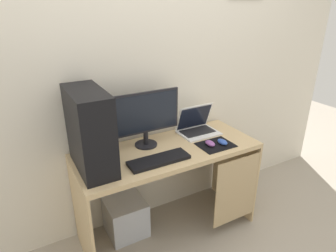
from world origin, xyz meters
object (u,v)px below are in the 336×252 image
mouse_right (222,142)px  subwoofer (126,217)px  mouse_left (210,143)px  laptop (197,127)px  monitor (146,117)px  pc_tower (90,131)px  keyboard (159,160)px

mouse_right → subwoofer: (-0.70, 0.27, -0.61)m
mouse_left → subwoofer: 0.90m
laptop → monitor: bearing=-177.9°
pc_tower → mouse_left: pc_tower is taller
mouse_right → subwoofer: bearing=158.7°
keyboard → subwoofer: keyboard is taller
laptop → mouse_right: size_ratio=3.20×
pc_tower → keyboard: (0.40, -0.15, -0.24)m
subwoofer → keyboard: bearing=-57.9°
pc_tower → laptop: (0.89, 0.12, -0.21)m
pc_tower → mouse_right: pc_tower is taller
monitor → laptop: (0.46, 0.02, -0.18)m
monitor → keyboard: monitor is taller
monitor → subwoofer: size_ratio=1.75×
pc_tower → mouse_left: (0.83, -0.13, -0.23)m
monitor → mouse_right: size_ratio=5.38×
mouse_left → pc_tower: bearing=171.4°
monitor → keyboard: 0.34m
monitor → laptop: bearing=2.1°
laptop → subwoofer: size_ratio=1.04×
mouse_left → mouse_right: size_ratio=1.00×
laptop → keyboard: laptop is taller
mouse_right → subwoofer: mouse_right is taller
subwoofer → mouse_right: bearing=-21.3°
monitor → subwoofer: bearing=175.9°
laptop → keyboard: size_ratio=0.73×
keyboard → subwoofer: (-0.17, 0.27, -0.60)m
mouse_right → monitor: bearing=152.8°
keyboard → laptop: bearing=29.0°
laptop → mouse_right: laptop is taller
keyboard → mouse_right: (0.53, -0.01, 0.01)m
keyboard → subwoofer: 0.68m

